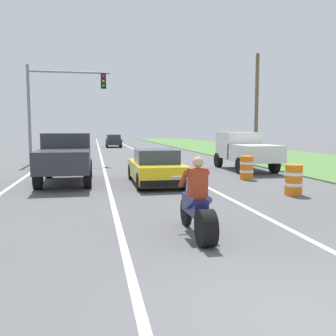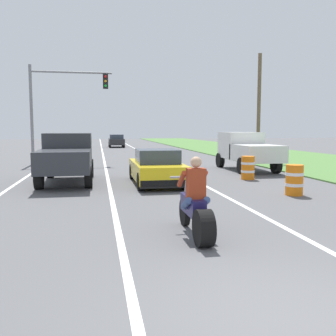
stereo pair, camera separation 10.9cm
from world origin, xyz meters
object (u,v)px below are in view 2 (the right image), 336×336
at_px(traffic_light_mast_near, 57,98).
at_px(pickup_truck_right_shoulder_white, 247,149).
at_px(sports_car_yellow, 157,168).
at_px(construction_barrel_mid, 248,168).
at_px(motorcycle_with_rider, 196,208).
at_px(distant_car_far_ahead, 116,141).
at_px(pickup_truck_left_lane_dark_grey, 67,155).
at_px(construction_barrel_nearest, 294,180).

bearing_deg(traffic_light_mast_near, pickup_truck_right_shoulder_white, -28.88).
bearing_deg(traffic_light_mast_near, sports_car_yellow, -64.21).
distance_m(traffic_light_mast_near, construction_barrel_mid, 12.99).
relative_size(pickup_truck_right_shoulder_white, construction_barrel_mid, 4.80).
height_order(sports_car_yellow, pickup_truck_right_shoulder_white, pickup_truck_right_shoulder_white).
bearing_deg(motorcycle_with_rider, distant_car_far_ahead, 89.60).
xyz_separation_m(construction_barrel_mid, distant_car_far_ahead, (-4.15, 30.00, 0.27)).
bearing_deg(pickup_truck_right_shoulder_white, distant_car_far_ahead, 101.70).
xyz_separation_m(pickup_truck_left_lane_dark_grey, distant_car_far_ahead, (3.38, 29.56, -0.33)).
height_order(pickup_truck_right_shoulder_white, traffic_light_mast_near, traffic_light_mast_near).
xyz_separation_m(sports_car_yellow, construction_barrel_nearest, (4.02, -3.33, -0.13)).
height_order(motorcycle_with_rider, distant_car_far_ahead, motorcycle_with_rider).
bearing_deg(distant_car_far_ahead, pickup_truck_right_shoulder_white, -78.30).
distance_m(pickup_truck_left_lane_dark_grey, traffic_light_mast_near, 9.10).
bearing_deg(pickup_truck_left_lane_dark_grey, distant_car_far_ahead, 83.47).
distance_m(construction_barrel_nearest, construction_barrel_mid, 3.95).
relative_size(motorcycle_with_rider, pickup_truck_left_lane_dark_grey, 0.46).
xyz_separation_m(motorcycle_with_rider, construction_barrel_mid, (4.42, 8.05, -0.09)).
bearing_deg(distant_car_far_ahead, traffic_light_mast_near, -102.18).
xyz_separation_m(pickup_truck_right_shoulder_white, traffic_light_mast_near, (-10.04, 5.54, 2.91)).
height_order(motorcycle_with_rider, pickup_truck_right_shoulder_white, pickup_truck_right_shoulder_white).
bearing_deg(sports_car_yellow, construction_barrel_mid, 8.69).
xyz_separation_m(sports_car_yellow, pickup_truck_left_lane_dark_grey, (-3.49, 1.06, 0.48)).
bearing_deg(pickup_truck_right_shoulder_white, traffic_light_mast_near, 151.12).
xyz_separation_m(motorcycle_with_rider, pickup_truck_right_shoulder_white, (5.76, 11.50, 0.51)).
bearing_deg(construction_barrel_mid, construction_barrel_nearest, -90.39).
height_order(sports_car_yellow, construction_barrel_mid, sports_car_yellow).
bearing_deg(construction_barrel_nearest, distant_car_far_ahead, 96.93).
distance_m(pickup_truck_right_shoulder_white, distant_car_far_ahead, 27.12).
relative_size(sports_car_yellow, distant_car_far_ahead, 1.08).
distance_m(pickup_truck_left_lane_dark_grey, construction_barrel_mid, 7.57).
xyz_separation_m(traffic_light_mast_near, construction_barrel_mid, (8.69, -8.99, -3.52)).
distance_m(construction_barrel_mid, distant_car_far_ahead, 30.29).
distance_m(sports_car_yellow, pickup_truck_right_shoulder_white, 6.77).
distance_m(motorcycle_with_rider, sports_car_yellow, 7.44).
height_order(traffic_light_mast_near, distant_car_far_ahead, traffic_light_mast_near).
height_order(motorcycle_with_rider, construction_barrel_mid, motorcycle_with_rider).
relative_size(construction_barrel_nearest, construction_barrel_mid, 1.00).
bearing_deg(pickup_truck_right_shoulder_white, sports_car_yellow, -142.96).
relative_size(sports_car_yellow, construction_barrel_nearest, 4.30).
distance_m(pickup_truck_right_shoulder_white, traffic_light_mast_near, 11.83).
height_order(motorcycle_with_rider, traffic_light_mast_near, traffic_light_mast_near).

